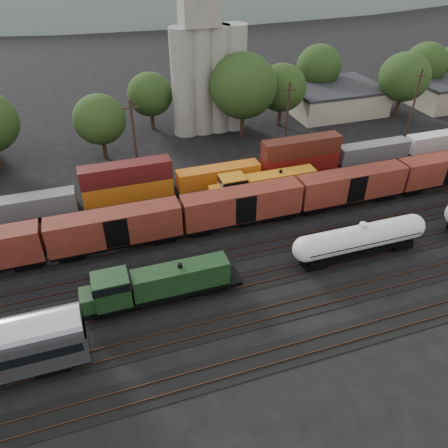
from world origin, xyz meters
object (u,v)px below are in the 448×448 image
object	(u,v)px
green_locomotive	(153,285)
grain_silo	(208,68)
tank_car_a	(360,239)
orange_locomotive	(261,185)

from	to	relation	value
green_locomotive	grain_silo	xyz separation A→B (m)	(18.09, 41.00, 8.81)
green_locomotive	tank_car_a	xyz separation A→B (m)	(23.50, 0.00, 0.15)
orange_locomotive	grain_silo	distance (m)	27.48
orange_locomotive	grain_silo	xyz separation A→B (m)	(0.45, 26.00, 8.88)
green_locomotive	grain_silo	bearing A→B (deg)	66.19
green_locomotive	tank_car_a	bearing A→B (deg)	0.00
orange_locomotive	grain_silo	size ratio (longest dim) A/B	0.57
tank_car_a	green_locomotive	bearing A→B (deg)	-180.00
orange_locomotive	grain_silo	bearing A→B (deg)	89.00
tank_car_a	grain_silo	xyz separation A→B (m)	(-5.41, 41.00, 8.66)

